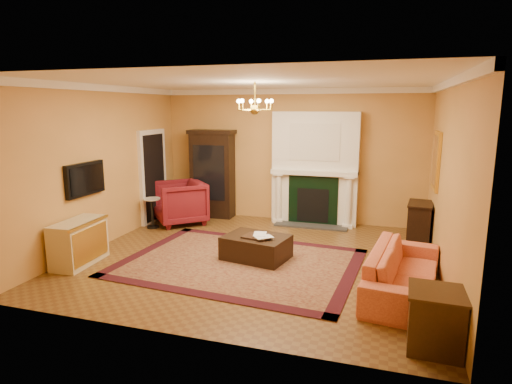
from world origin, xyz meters
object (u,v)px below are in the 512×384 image
at_px(wingback_armchair, 180,200).
at_px(end_table, 436,322).
at_px(console_table, 419,225).
at_px(leather_ottoman, 256,247).
at_px(commode, 79,242).
at_px(coral_sofa, 404,264).
at_px(pedestal_table, 152,211).
at_px(china_cabinet, 213,176).

distance_m(wingback_armchair, end_table, 6.32).
relative_size(console_table, leather_ottoman, 0.74).
distance_m(commode, leather_ottoman, 2.98).
bearing_deg(coral_sofa, wingback_armchair, 70.55).
bearing_deg(pedestal_table, wingback_armchair, 50.56).
distance_m(china_cabinet, console_table, 4.73).
relative_size(wingback_armchair, leather_ottoman, 1.00).
bearing_deg(leather_ottoman, end_table, -27.48).
xyz_separation_m(china_cabinet, pedestal_table, (-0.87, -1.33, -0.61)).
bearing_deg(leather_ottoman, commode, -147.50).
relative_size(wingback_armchair, commode, 1.07).
distance_m(coral_sofa, console_table, 2.41).
height_order(commode, console_table, console_table).
distance_m(china_cabinet, end_table, 6.56).
xyz_separation_m(china_cabinet, leather_ottoman, (1.87, -2.55, -0.78)).
relative_size(china_cabinet, pedestal_table, 3.01).
bearing_deg(console_table, wingback_armchair, -174.52).
bearing_deg(commode, console_table, 23.34).
bearing_deg(china_cabinet, end_table, -47.53).
height_order(wingback_armchair, console_table, wingback_armchair).
height_order(coral_sofa, end_table, coral_sofa).
height_order(china_cabinet, end_table, china_cabinet).
bearing_deg(china_cabinet, coral_sofa, -39.11).
height_order(commode, end_table, commode).
bearing_deg(console_table, coral_sofa, -92.46).
bearing_deg(coral_sofa, leather_ottoman, 81.29).
bearing_deg(pedestal_table, console_table, 4.83).
distance_m(pedestal_table, commode, 2.31).
bearing_deg(commode, china_cabinet, 72.69).
bearing_deg(console_table, commode, -147.38).
bearing_deg(china_cabinet, commode, -105.65).
relative_size(pedestal_table, console_table, 0.84).
relative_size(pedestal_table, coral_sofa, 0.30).
bearing_deg(pedestal_table, commode, -90.74).
bearing_deg(coral_sofa, china_cabinet, 60.36).
distance_m(coral_sofa, leather_ottoman, 2.50).
relative_size(china_cabinet, console_table, 2.52).
xyz_separation_m(coral_sofa, end_table, (0.29, -1.43, -0.11)).
distance_m(pedestal_table, console_table, 5.50).
height_order(wingback_armchair, pedestal_table, wingback_armchair).
xyz_separation_m(commode, leather_ottoman, (2.77, 1.09, -0.16)).
bearing_deg(end_table, china_cabinet, 134.18).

